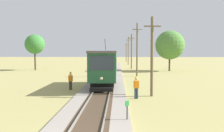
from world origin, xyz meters
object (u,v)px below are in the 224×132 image
at_px(second_worker, 71,80).
at_px(tree_left_near, 35,44).
at_px(red_tram, 104,66).
at_px(track_worker, 136,86).
at_px(utility_pole_horizon, 126,52).
at_px(trackside_signal_marker, 127,110).
at_px(utility_pole_far, 131,51).
at_px(utility_pole_distant, 128,50).
at_px(utility_pole_near_tram, 152,56).
at_px(utility_pole_mid, 137,49).
at_px(freight_car, 111,62).
at_px(tree_right_near, 170,45).

relative_size(second_worker, tree_left_near, 0.25).
distance_m(red_tram, track_worker, 6.26).
bearing_deg(utility_pole_horizon, second_worker, -97.67).
xyz_separation_m(trackside_signal_marker, track_worker, (0.97, 5.88, 0.32)).
distance_m(utility_pole_far, second_worker, 26.65).
bearing_deg(track_worker, trackside_signal_marker, -22.09).
xyz_separation_m(utility_pole_far, track_worker, (-1.39, -29.26, -2.81)).
bearing_deg(track_worker, utility_pole_distant, 165.48).
xyz_separation_m(track_worker, tree_left_near, (-17.97, 25.79, 4.14)).
xyz_separation_m(utility_pole_near_tram, utility_pole_distant, (0.00, 42.88, 0.54)).
xyz_separation_m(utility_pole_distant, trackside_signal_marker, (-2.36, -49.89, -3.30)).
bearing_deg(utility_pole_mid, utility_pole_far, 90.00).
bearing_deg(trackside_signal_marker, freight_car, 93.49).
height_order(utility_pole_distant, trackside_signal_marker, utility_pole_distant).
bearing_deg(utility_pole_mid, utility_pole_near_tram, -90.00).
height_order(red_tram, trackside_signal_marker, red_tram).
xyz_separation_m(utility_pole_far, second_worker, (-7.49, -25.42, -2.81)).
distance_m(utility_pole_mid, utility_pole_far, 13.71).
bearing_deg(utility_pole_far, red_tram, -100.15).
bearing_deg(second_worker, utility_pole_far, -14.75).
relative_size(utility_pole_horizon, track_worker, 3.77).
bearing_deg(utility_pole_near_tram, utility_pole_distant, 90.00).
height_order(utility_pole_mid, utility_pole_far, utility_pole_mid).
relative_size(trackside_signal_marker, second_worker, 0.66).
bearing_deg(track_worker, tree_right_near, 148.51).
relative_size(trackside_signal_marker, tree_right_near, 0.15).
height_order(utility_pole_distant, track_worker, utility_pole_distant).
distance_m(utility_pole_mid, utility_pole_horizon, 43.96).
bearing_deg(utility_pole_mid, tree_left_near, 152.12).
xyz_separation_m(utility_pole_mid, track_worker, (-1.39, -15.55, -3.09)).
bearing_deg(utility_pole_far, trackside_signal_marker, -93.84).
bearing_deg(freight_car, red_tram, -89.99).
bearing_deg(tree_right_near, utility_pole_mid, -127.89).
height_order(red_tram, tree_right_near, tree_right_near).
height_order(utility_pole_near_tram, utility_pole_far, utility_pole_far).
bearing_deg(utility_pole_mid, second_worker, -122.62).
distance_m(red_tram, second_worker, 3.79).
distance_m(red_tram, utility_pole_distant, 38.86).
bearing_deg(red_tram, utility_pole_near_tram, -45.21).
relative_size(utility_pole_near_tram, tree_right_near, 0.87).
distance_m(utility_pole_mid, second_worker, 14.24).
xyz_separation_m(freight_car, utility_pole_horizon, (4.27, 34.07, 1.90)).
height_order(utility_pole_distant, utility_pole_horizon, utility_pole_distant).
bearing_deg(utility_pole_distant, tree_right_near, -70.50).
bearing_deg(utility_pole_mid, red_tram, -112.85).
bearing_deg(utility_pole_horizon, track_worker, -91.33).
xyz_separation_m(red_tram, utility_pole_far, (4.27, 23.83, 1.60)).
xyz_separation_m(track_worker, second_worker, (-6.11, 3.84, 0.00)).
height_order(utility_pole_near_tram, track_worker, utility_pole_near_tram).
distance_m(utility_pole_horizon, track_worker, 59.57).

